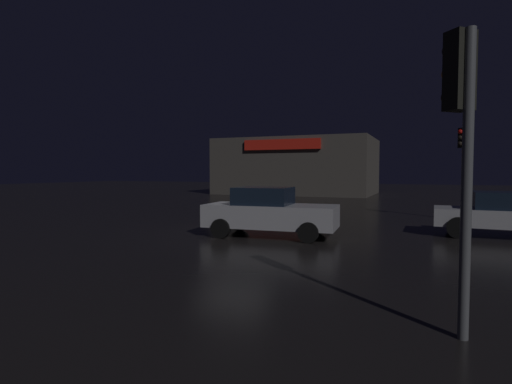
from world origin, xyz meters
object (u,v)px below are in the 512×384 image
object	(u,v)px
store_building	(298,167)
car_near	(505,214)
traffic_signal_main	(461,116)
car_far	(269,212)
traffic_signal_opposite	(463,154)

from	to	relation	value
store_building	car_near	size ratio (longest dim) A/B	3.36
traffic_signal_main	store_building	bearing A→B (deg)	110.32
traffic_signal_main	car_near	size ratio (longest dim) A/B	0.92
car_far	traffic_signal_opposite	bearing A→B (deg)	49.63
car_near	store_building	bearing A→B (deg)	121.47
store_building	traffic_signal_main	world-z (taller)	store_building
traffic_signal_opposite	car_far	world-z (taller)	traffic_signal_opposite
car_near	traffic_signal_opposite	bearing A→B (deg)	101.26
traffic_signal_opposite	car_near	size ratio (longest dim) A/B	0.95
store_building	traffic_signal_main	distance (m)	34.70
traffic_signal_main	car_near	world-z (taller)	traffic_signal_main
car_near	car_far	xyz separation A→B (m)	(-7.23, -2.81, 0.05)
traffic_signal_main	car_far	xyz separation A→B (m)	(-5.21, 6.74, -2.06)
car_far	traffic_signal_main	bearing A→B (deg)	-52.27
store_building	car_far	bearing A→B (deg)	-75.16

